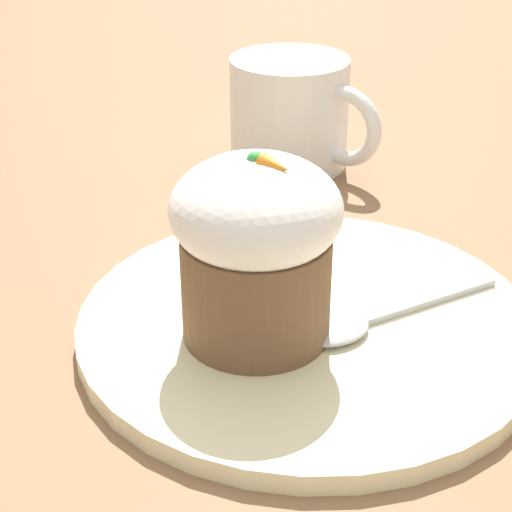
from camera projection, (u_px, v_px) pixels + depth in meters
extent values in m
plane|color=#846042|center=(306.00, 332.00, 0.45)|extent=(4.00, 4.00, 0.00)
cylinder|color=beige|center=(307.00, 324.00, 0.45)|extent=(0.24, 0.24, 0.01)
cylinder|color=brown|center=(256.00, 286.00, 0.42)|extent=(0.07, 0.07, 0.05)
ellipsoid|color=white|center=(256.00, 210.00, 0.40)|extent=(0.08, 0.08, 0.05)
cone|color=orange|center=(270.00, 165.00, 0.38)|extent=(0.02, 0.01, 0.01)
sphere|color=green|center=(255.00, 160.00, 0.39)|extent=(0.01, 0.01, 0.01)
cube|color=#B7B7BC|center=(423.00, 300.00, 0.46)|extent=(0.05, 0.09, 0.00)
ellipsoid|color=#B7B7BC|center=(330.00, 327.00, 0.43)|extent=(0.05, 0.05, 0.01)
cylinder|color=white|center=(289.00, 113.00, 0.64)|extent=(0.09, 0.09, 0.08)
torus|color=white|center=(345.00, 127.00, 0.61)|extent=(0.06, 0.01, 0.06)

